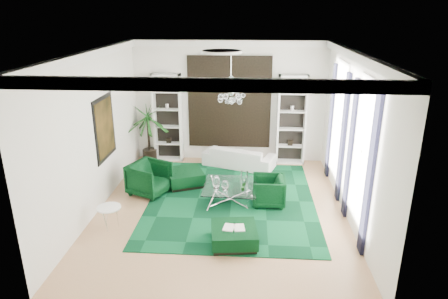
# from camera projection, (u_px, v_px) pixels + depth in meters

# --- Properties ---
(floor) EXTENTS (6.00, 7.00, 0.02)m
(floor) POSITION_uv_depth(u_px,v_px,m) (221.00, 209.00, 9.88)
(floor) COLOR tan
(floor) RESTS_ON ground
(ceiling) EXTENTS (6.00, 7.00, 0.02)m
(ceiling) POSITION_uv_depth(u_px,v_px,m) (221.00, 51.00, 8.61)
(ceiling) COLOR white
(ceiling) RESTS_ON ground
(wall_back) EXTENTS (6.00, 0.02, 3.80)m
(wall_back) POSITION_uv_depth(u_px,v_px,m) (229.00, 102.00, 12.55)
(wall_back) COLOR silver
(wall_back) RESTS_ON ground
(wall_front) EXTENTS (6.00, 0.02, 3.80)m
(wall_front) POSITION_uv_depth(u_px,v_px,m) (203.00, 206.00, 5.95)
(wall_front) COLOR silver
(wall_front) RESTS_ON ground
(wall_left) EXTENTS (0.02, 7.00, 3.80)m
(wall_left) POSITION_uv_depth(u_px,v_px,m) (94.00, 133.00, 9.44)
(wall_left) COLOR silver
(wall_left) RESTS_ON ground
(wall_right) EXTENTS (0.02, 7.00, 3.80)m
(wall_right) POSITION_uv_depth(u_px,v_px,m) (353.00, 138.00, 9.05)
(wall_right) COLOR silver
(wall_right) RESTS_ON ground
(crown_molding) EXTENTS (6.00, 7.00, 0.18)m
(crown_molding) POSITION_uv_depth(u_px,v_px,m) (221.00, 56.00, 8.65)
(crown_molding) COLOR white
(crown_molding) RESTS_ON ceiling
(ceiling_medallion) EXTENTS (0.90, 0.90, 0.05)m
(ceiling_medallion) POSITION_uv_depth(u_px,v_px,m) (222.00, 52.00, 8.91)
(ceiling_medallion) COLOR white
(ceiling_medallion) RESTS_ON ceiling
(tapestry) EXTENTS (2.50, 0.06, 2.80)m
(tapestry) POSITION_uv_depth(u_px,v_px,m) (229.00, 102.00, 12.50)
(tapestry) COLOR black
(tapestry) RESTS_ON wall_back
(shelving_left) EXTENTS (0.90, 0.38, 2.80)m
(shelving_left) POSITION_uv_depth(u_px,v_px,m) (168.00, 118.00, 12.65)
(shelving_left) COLOR white
(shelving_left) RESTS_ON floor
(shelving_right) EXTENTS (0.90, 0.38, 2.80)m
(shelving_right) POSITION_uv_depth(u_px,v_px,m) (292.00, 120.00, 12.40)
(shelving_right) COLOR white
(shelving_right) RESTS_ON floor
(painting) EXTENTS (0.04, 1.30, 1.60)m
(painting) POSITION_uv_depth(u_px,v_px,m) (105.00, 128.00, 10.02)
(painting) COLOR black
(painting) RESTS_ON wall_left
(window_near) EXTENTS (0.03, 1.10, 2.90)m
(window_near) POSITION_uv_depth(u_px,v_px,m) (362.00, 152.00, 8.21)
(window_near) COLOR white
(window_near) RESTS_ON wall_right
(curtain_near_a) EXTENTS (0.07, 0.30, 3.25)m
(curtain_near_a) POSITION_uv_depth(u_px,v_px,m) (370.00, 178.00, 7.56)
(curtain_near_a) COLOR black
(curtain_near_a) RESTS_ON floor
(curtain_near_b) EXTENTS (0.07, 0.30, 3.25)m
(curtain_near_b) POSITION_uv_depth(u_px,v_px,m) (351.00, 150.00, 9.03)
(curtain_near_b) COLOR black
(curtain_near_b) RESTS_ON floor
(window_far) EXTENTS (0.03, 1.10, 2.90)m
(window_far) POSITION_uv_depth(u_px,v_px,m) (339.00, 121.00, 10.47)
(window_far) COLOR white
(window_far) RESTS_ON wall_right
(curtain_far_a) EXTENTS (0.07, 0.30, 3.25)m
(curtain_far_a) POSITION_uv_depth(u_px,v_px,m) (343.00, 139.00, 9.82)
(curtain_far_a) COLOR black
(curtain_far_a) RESTS_ON floor
(curtain_far_b) EXTENTS (0.07, 0.30, 3.25)m
(curtain_far_b) POSITION_uv_depth(u_px,v_px,m) (331.00, 122.00, 11.28)
(curtain_far_b) COLOR black
(curtain_far_b) RESTS_ON floor
(rug) EXTENTS (4.20, 5.00, 0.02)m
(rug) POSITION_uv_depth(u_px,v_px,m) (232.00, 200.00, 10.32)
(rug) COLOR black
(rug) RESTS_ON floor
(sofa) EXTENTS (2.35, 1.53, 0.64)m
(sofa) POSITION_uv_depth(u_px,v_px,m) (239.00, 157.00, 12.42)
(sofa) COLOR silver
(sofa) RESTS_ON floor
(armchair_left) EXTENTS (1.24, 1.23, 0.87)m
(armchair_left) POSITION_uv_depth(u_px,v_px,m) (150.00, 179.00, 10.55)
(armchair_left) COLOR black
(armchair_left) RESTS_ON floor
(armchair_right) EXTENTS (0.82, 0.80, 0.74)m
(armchair_right) POSITION_uv_depth(u_px,v_px,m) (268.00, 191.00, 9.99)
(armchair_right) COLOR black
(armchair_right) RESTS_ON floor
(coffee_table) EXTENTS (1.37, 1.37, 0.46)m
(coffee_table) POSITION_uv_depth(u_px,v_px,m) (230.00, 194.00, 10.15)
(coffee_table) COLOR white
(coffee_table) RESTS_ON floor
(ottoman_side) EXTENTS (1.23, 1.23, 0.42)m
(ottoman_side) POSITION_uv_depth(u_px,v_px,m) (185.00, 178.00, 11.15)
(ottoman_side) COLOR black
(ottoman_side) RESTS_ON floor
(ottoman_front) EXTENTS (1.04, 1.04, 0.37)m
(ottoman_front) POSITION_uv_depth(u_px,v_px,m) (234.00, 236.00, 8.34)
(ottoman_front) COLOR black
(ottoman_front) RESTS_ON floor
(book) EXTENTS (0.46, 0.30, 0.03)m
(book) POSITION_uv_depth(u_px,v_px,m) (234.00, 227.00, 8.28)
(book) COLOR white
(book) RESTS_ON ottoman_front
(side_table) EXTENTS (0.61, 0.61, 0.51)m
(side_table) POSITION_uv_depth(u_px,v_px,m) (110.00, 218.00, 8.93)
(side_table) COLOR white
(side_table) RESTS_ON floor
(palm) EXTENTS (1.71, 1.71, 2.44)m
(palm) POSITION_uv_depth(u_px,v_px,m) (148.00, 125.00, 12.54)
(palm) COLOR #154914
(palm) RESTS_ON floor
(chandelier) EXTENTS (1.00, 1.00, 0.73)m
(chandelier) POSITION_uv_depth(u_px,v_px,m) (231.00, 91.00, 9.32)
(chandelier) COLOR white
(chandelier) RESTS_ON ceiling
(table_plant) EXTENTS (0.14, 0.12, 0.23)m
(table_plant) POSITION_uv_depth(u_px,v_px,m) (243.00, 186.00, 9.75)
(table_plant) COLOR #154914
(table_plant) RESTS_ON coffee_table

